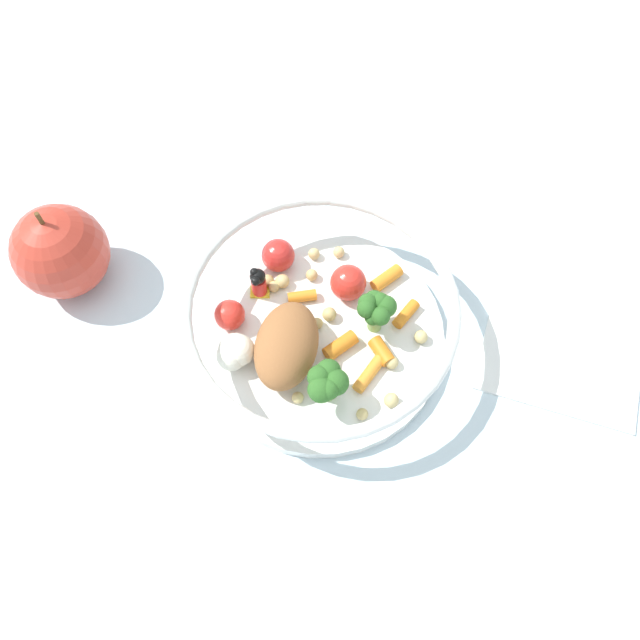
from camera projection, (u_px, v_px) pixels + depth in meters
ground_plane at (312, 322)px, 0.54m from camera, size 2.40×2.40×0.00m
food_container at (313, 325)px, 0.51m from camera, size 0.21×0.21×0.06m
loose_apple at (61, 252)px, 0.53m from camera, size 0.08×0.08×0.09m
folded_napkin at (562, 355)px, 0.52m from camera, size 0.14×0.12×0.01m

